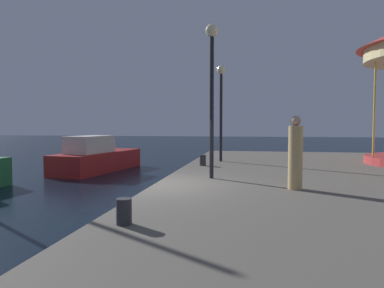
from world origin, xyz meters
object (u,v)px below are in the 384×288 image
at_px(lamp_post_far_end, 221,95).
at_px(bollard_center, 203,160).
at_px(motorboat_red, 97,158).
at_px(bollard_south, 124,211).
at_px(person_mid_promenade, 295,155).
at_px(lamp_post_mid_promenade, 212,74).

distance_m(lamp_post_far_end, bollard_center, 3.07).
xyz_separation_m(lamp_post_far_end, bollard_center, (-0.53, -1.64, -2.54)).
distance_m(motorboat_red, bollard_center, 6.78).
bearing_deg(bollard_south, bollard_center, 89.37).
bearing_deg(motorboat_red, bollard_center, -30.11).
distance_m(motorboat_red, bollard_south, 12.65).
bearing_deg(person_mid_promenade, bollard_center, 123.11).
relative_size(lamp_post_far_end, bollard_south, 9.92).
relative_size(motorboat_red, lamp_post_mid_promenade, 1.32).
bearing_deg(lamp_post_mid_promenade, person_mid_promenade, -31.77).
bearing_deg(lamp_post_mid_promenade, bollard_center, 102.85).
xyz_separation_m(motorboat_red, person_mid_promenade, (8.71, -7.76, 0.94)).
distance_m(lamp_post_mid_promenade, bollard_south, 5.62).
xyz_separation_m(lamp_post_mid_promenade, person_mid_promenade, (2.15, -1.33, -2.15)).
height_order(lamp_post_far_end, bollard_center, lamp_post_far_end).
distance_m(motorboat_red, lamp_post_mid_promenade, 9.68).
xyz_separation_m(bollard_south, person_mid_promenade, (2.93, 3.49, 0.62)).
bearing_deg(bollard_south, person_mid_promenade, 50.00).
bearing_deg(motorboat_red, bollard_south, -62.84).
relative_size(lamp_post_mid_promenade, bollard_south, 10.86).
distance_m(lamp_post_mid_promenade, bollard_center, 4.16).
height_order(motorboat_red, lamp_post_mid_promenade, lamp_post_mid_promenade).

